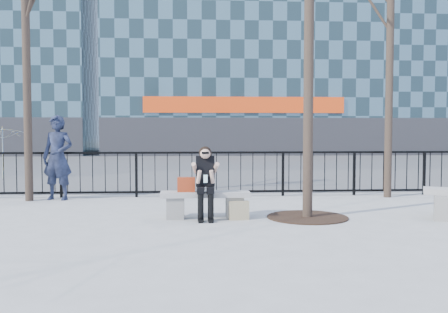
{
  "coord_description": "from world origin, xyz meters",
  "views": [
    {
      "loc": [
        -0.22,
        -9.19,
        1.64
      ],
      "look_at": [
        0.4,
        0.8,
        1.1
      ],
      "focal_mm": 40.0,
      "sensor_mm": 36.0,
      "label": 1
    }
  ],
  "objects": [
    {
      "name": "seated_woman",
      "position": [
        0.0,
        -0.16,
        0.67
      ],
      "size": [
        0.5,
        0.64,
        1.34
      ],
      "color": "black",
      "rests_on": "ground"
    },
    {
      "name": "railing",
      "position": [
        0.0,
        3.0,
        0.55
      ],
      "size": [
        14.0,
        0.06,
        1.1
      ],
      "color": "black",
      "rests_on": "ground"
    },
    {
      "name": "bench_main",
      "position": [
        0.0,
        0.0,
        0.3
      ],
      "size": [
        1.65,
        0.46,
        0.49
      ],
      "color": "slate",
      "rests_on": "ground"
    },
    {
      "name": "vendor_umbrella",
      "position": [
        -6.54,
        7.71,
        0.88
      ],
      "size": [
        2.32,
        2.35,
        1.76
      ],
      "primitive_type": "imported",
      "rotation": [
        0.0,
        0.0,
        -0.23
      ],
      "color": "gold",
      "rests_on": "ground"
    },
    {
      "name": "handbag",
      "position": [
        -0.35,
        0.02,
        0.62
      ],
      "size": [
        0.33,
        0.16,
        0.27
      ],
      "primitive_type": "cube",
      "rotation": [
        0.0,
        0.0,
        -0.01
      ],
      "color": "#9A3013",
      "rests_on": "bench_main"
    },
    {
      "name": "ground",
      "position": [
        0.0,
        0.0,
        0.0
      ],
      "size": [
        120.0,
        120.0,
        0.0
      ],
      "primitive_type": "plane",
      "color": "gray",
      "rests_on": "ground"
    },
    {
      "name": "shopping_bag",
      "position": [
        0.61,
        -0.23,
        0.17
      ],
      "size": [
        0.37,
        0.16,
        0.34
      ],
      "primitive_type": "cube",
      "rotation": [
        0.0,
        0.0,
        0.09
      ],
      "color": "#BFB687",
      "rests_on": "ground"
    },
    {
      "name": "street_surface",
      "position": [
        0.0,
        15.0,
        0.0
      ],
      "size": [
        60.0,
        23.0,
        0.01
      ],
      "primitive_type": "cube",
      "color": "#474747",
      "rests_on": "ground"
    },
    {
      "name": "tree_grate",
      "position": [
        1.9,
        -0.1,
        0.01
      ],
      "size": [
        1.5,
        1.5,
        0.02
      ],
      "primitive_type": "cylinder",
      "color": "black",
      "rests_on": "ground"
    },
    {
      "name": "standing_man",
      "position": [
        -3.38,
        2.64,
        0.99
      ],
      "size": [
        0.81,
        0.62,
        1.98
      ],
      "primitive_type": "imported",
      "rotation": [
        0.0,
        0.0,
        -0.22
      ],
      "color": "black",
      "rests_on": "ground"
    }
  ]
}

